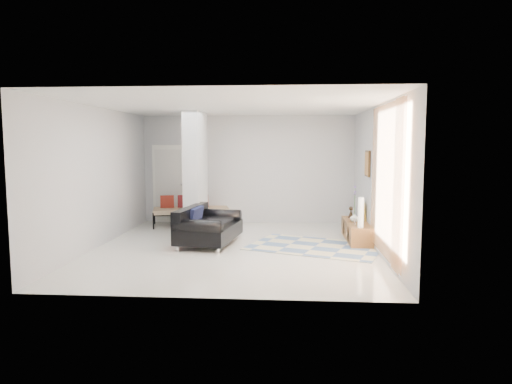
{
  "coord_description": "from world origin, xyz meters",
  "views": [
    {
      "loc": [
        1.04,
        -8.87,
        2.06
      ],
      "look_at": [
        0.38,
        0.6,
        1.06
      ],
      "focal_mm": 32.0,
      "sensor_mm": 36.0,
      "label": 1
    }
  ],
  "objects": [
    {
      "name": "wall_right",
      "position": [
        2.75,
        0.0,
        1.4
      ],
      "size": [
        0.0,
        6.0,
        6.0
      ],
      "primitive_type": "plane",
      "rotation": [
        1.57,
        0.0,
        -1.57
      ],
      "color": "#BBBCBF",
      "rests_on": "ground"
    },
    {
      "name": "wall_art",
      "position": [
        2.72,
        0.9,
        1.65
      ],
      "size": [
        0.04,
        0.45,
        0.55
      ],
      "primitive_type": "cube",
      "color": "#38230F",
      "rests_on": "wall_right"
    },
    {
      "name": "wall_front",
      "position": [
        0.0,
        -3.0,
        1.4
      ],
      "size": [
        6.0,
        0.0,
        6.0
      ],
      "primitive_type": "plane",
      "rotation": [
        -1.57,
        0.0,
        0.0
      ],
      "color": "#BBBCBF",
      "rests_on": "ground"
    },
    {
      "name": "partition_column",
      "position": [
        -1.1,
        1.6,
        1.4
      ],
      "size": [
        0.35,
        1.2,
        2.8
      ],
      "primitive_type": "cube",
      "color": "#B4B9BC",
      "rests_on": "floor"
    },
    {
      "name": "floor",
      "position": [
        0.0,
        0.0,
        0.0
      ],
      "size": [
        6.0,
        6.0,
        0.0
      ],
      "primitive_type": "plane",
      "color": "silver",
      "rests_on": "ground"
    },
    {
      "name": "cylinder_lamp",
      "position": [
        2.5,
        0.25,
        0.7
      ],
      "size": [
        0.11,
        0.11,
        0.6
      ],
      "primitive_type": "cylinder",
      "color": "silver",
      "rests_on": "media_console"
    },
    {
      "name": "media_console",
      "position": [
        2.52,
        0.9,
        0.21
      ],
      "size": [
        0.45,
        1.68,
        0.8
      ],
      "color": "brown",
      "rests_on": "floor"
    },
    {
      "name": "daybed",
      "position": [
        -1.43,
        2.47,
        0.41
      ],
      "size": [
        2.03,
        1.25,
        0.77
      ],
      "rotation": [
        0.0,
        0.0,
        0.25
      ],
      "color": "black",
      "rests_on": "floor"
    },
    {
      "name": "bronze_figurine",
      "position": [
        2.47,
        1.45,
        0.53
      ],
      "size": [
        0.15,
        0.15,
        0.25
      ],
      "primitive_type": null,
      "rotation": [
        0.0,
        0.0,
        0.17
      ],
      "color": "black",
      "rests_on": "media_console"
    },
    {
      "name": "vase",
      "position": [
        2.47,
        0.9,
        0.5
      ],
      "size": [
        0.18,
        0.18,
        0.19
      ],
      "primitive_type": "imported",
      "rotation": [
        0.0,
        0.0,
        0.01
      ],
      "color": "white",
      "rests_on": "media_console"
    },
    {
      "name": "ceiling",
      "position": [
        0.0,
        0.0,
        2.8
      ],
      "size": [
        6.0,
        6.0,
        0.0
      ],
      "primitive_type": "plane",
      "rotation": [
        3.14,
        0.0,
        0.0
      ],
      "color": "white",
      "rests_on": "wall_back"
    },
    {
      "name": "wall_back",
      "position": [
        0.0,
        3.0,
        1.4
      ],
      "size": [
        6.0,
        0.0,
        6.0
      ],
      "primitive_type": "plane",
      "rotation": [
        1.57,
        0.0,
        0.0
      ],
      "color": "#BBBCBF",
      "rests_on": "ground"
    },
    {
      "name": "hallway_door",
      "position": [
        -2.1,
        2.96,
        1.02
      ],
      "size": [
        0.85,
        0.06,
        2.04
      ],
      "primitive_type": "cube",
      "color": "white",
      "rests_on": "floor"
    },
    {
      "name": "area_rug",
      "position": [
        1.6,
        0.2,
        0.01
      ],
      "size": [
        2.98,
        2.48,
        0.01
      ],
      "primitive_type": "cube",
      "rotation": [
        0.0,
        0.0,
        -0.36
      ],
      "color": "beige",
      "rests_on": "floor"
    },
    {
      "name": "loveseat",
      "position": [
        -0.64,
        0.37,
        0.35
      ],
      "size": [
        1.24,
        1.84,
        0.76
      ],
      "rotation": [
        0.0,
        0.0,
        -0.15
      ],
      "color": "silver",
      "rests_on": "floor"
    },
    {
      "name": "curtain",
      "position": [
        2.67,
        -1.15,
        1.45
      ],
      "size": [
        0.0,
        2.55,
        2.55
      ],
      "primitive_type": "plane",
      "rotation": [
        1.57,
        0.0,
        1.57
      ],
      "color": "orange",
      "rests_on": "wall_right"
    },
    {
      "name": "wall_left",
      "position": [
        -2.75,
        0.0,
        1.4
      ],
      "size": [
        0.0,
        6.0,
        6.0
      ],
      "primitive_type": "plane",
      "rotation": [
        1.57,
        0.0,
        1.57
      ],
      "color": "#BBBCBF",
      "rests_on": "ground"
    }
  ]
}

